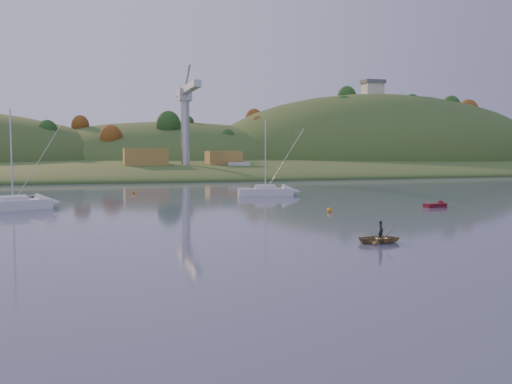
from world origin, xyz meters
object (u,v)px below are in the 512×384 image
object	(u,v)px
canoe	(381,239)
grey_dinghy	(37,196)
sailboat_far	(265,191)
red_tender	(439,205)
sailboat_near	(13,204)

from	to	relation	value
canoe	grey_dinghy	world-z (taller)	grey_dinghy
sailboat_far	grey_dinghy	bearing A→B (deg)	178.42
red_tender	sailboat_near	bearing A→B (deg)	159.26
sailboat_near	red_tender	bearing A→B (deg)	-33.98
sailboat_far	canoe	size ratio (longest dim) A/B	3.57
red_tender	sailboat_far	bearing A→B (deg)	116.38
sailboat_near	canoe	size ratio (longest dim) A/B	3.65
sailboat_far	red_tender	size ratio (longest dim) A/B	3.32
sailboat_far	canoe	xyz separation A→B (m)	(-4.51, -43.13, -0.40)
sailboat_far	grey_dinghy	world-z (taller)	sailboat_far
sailboat_near	canoe	xyz separation A→B (m)	(28.80, -32.08, -0.41)
sailboat_far	grey_dinghy	size ratio (longest dim) A/B	3.83
red_tender	grey_dinghy	size ratio (longest dim) A/B	1.16
canoe	red_tender	world-z (taller)	red_tender
sailboat_near	sailboat_far	distance (m)	35.10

